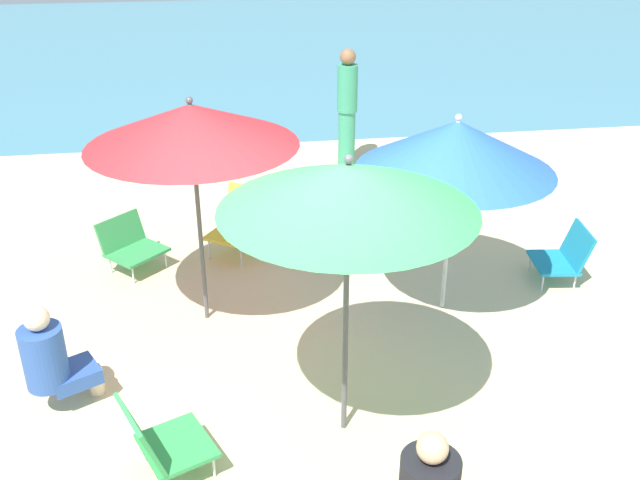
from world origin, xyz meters
TOP-DOWN VIEW (x-y plane):
  - ground_plane at (0.00, 0.00)m, footprint 40.00×40.00m
  - sea_water at (0.00, 14.46)m, footprint 40.00×16.00m
  - umbrella_red at (-0.63, 1.53)m, footprint 1.78×1.78m
  - umbrella_green at (0.36, -0.14)m, footprint 1.68×1.68m
  - umbrella_blue at (1.59, 1.40)m, footprint 1.74×1.74m
  - beach_chair_a at (-1.40, 2.63)m, footprint 0.75×0.75m
  - beach_chair_b at (0.95, 2.63)m, footprint 0.68×0.70m
  - beach_chair_c at (2.95, 1.71)m, footprint 0.55×0.59m
  - beach_chair_d at (-0.94, -0.43)m, footprint 0.69×0.67m
  - beach_chair_e at (-0.24, 2.86)m, footprint 0.75×0.79m
  - person_a at (1.38, 5.32)m, footprint 0.28×0.28m
  - person_b at (-1.75, 0.41)m, footprint 0.55×0.47m

SIDE VIEW (x-z plane):
  - ground_plane at x=0.00m, z-range 0.00..0.00m
  - sea_water at x=0.00m, z-range 0.00..0.01m
  - beach_chair_b at x=0.95m, z-range 0.00..0.54m
  - beach_chair_a at x=-1.40m, z-range 0.01..0.55m
  - beach_chair_c at x=2.95m, z-range 0.00..0.58m
  - beach_chair_d at x=-0.94m, z-range 0.00..0.61m
  - beach_chair_e at x=-0.24m, z-range 0.01..0.70m
  - person_b at x=-1.75m, z-range 0.00..0.92m
  - person_a at x=1.38m, z-range 0.03..1.69m
  - umbrella_blue at x=1.59m, z-range 0.66..2.55m
  - umbrella_red at x=-0.63m, z-range 0.81..2.90m
  - umbrella_green at x=0.36m, z-range 0.85..2.98m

